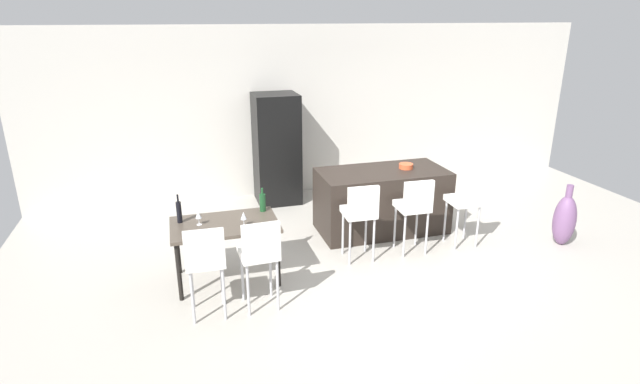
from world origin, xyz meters
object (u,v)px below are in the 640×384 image
(wine_bottle_left, at_px, (179,212))
(refrigerator, at_px, (277,149))
(dining_table, at_px, (225,229))
(dining_chair_far, at_px, (260,251))
(wine_bottle_far, at_px, (263,202))
(kitchen_island, at_px, (382,201))
(wine_glass_middle, at_px, (198,215))
(bar_chair_right, at_px, (466,199))
(wine_glass_right, at_px, (244,216))
(bar_chair_middle, at_px, (414,204))
(bar_chair_left, at_px, (360,210))
(fruit_bowl, at_px, (406,166))
(floor_vase, at_px, (564,220))
(dining_chair_near, at_px, (205,258))

(wine_bottle_left, relative_size, refrigerator, 0.19)
(dining_table, distance_m, wine_bottle_left, 0.57)
(dining_chair_far, relative_size, wine_bottle_far, 3.48)
(kitchen_island, bearing_deg, refrigerator, 126.43)
(wine_glass_middle, bearing_deg, wine_bottle_far, 15.64)
(bar_chair_right, distance_m, wine_glass_right, 3.04)
(dining_table, bearing_deg, bar_chair_middle, 0.74)
(bar_chair_left, relative_size, bar_chair_middle, 1.00)
(wine_bottle_far, xyz_separation_m, fruit_bowl, (2.24, 0.63, 0.10))
(fruit_bowl, relative_size, floor_vase, 0.24)
(dining_chair_near, bearing_deg, wine_glass_right, 51.02)
(bar_chair_right, distance_m, wine_bottle_left, 3.74)
(wine_glass_middle, bearing_deg, dining_chair_far, -53.99)
(dining_chair_near, bearing_deg, bar_chair_left, 21.41)
(wine_glass_middle, xyz_separation_m, refrigerator, (1.44, 2.49, 0.06))
(bar_chair_middle, bearing_deg, kitchen_island, 96.60)
(wine_glass_middle, distance_m, fruit_bowl, 3.14)
(dining_chair_near, height_order, wine_glass_right, dining_chair_near)
(dining_table, xyz_separation_m, refrigerator, (1.15, 2.52, 0.26))
(wine_bottle_left, distance_m, wine_bottle_far, 1.00)
(bar_chair_right, distance_m, floor_vase, 1.44)
(bar_chair_right, bearing_deg, wine_bottle_left, 177.83)
(bar_chair_right, height_order, wine_glass_middle, bar_chair_right)
(dining_table, relative_size, floor_vase, 1.42)
(fruit_bowl, bearing_deg, bar_chair_middle, -107.69)
(bar_chair_middle, bearing_deg, wine_bottle_left, 177.27)
(bar_chair_right, distance_m, fruit_bowl, 1.02)
(wine_glass_right, bearing_deg, wine_glass_middle, 160.23)
(bar_chair_right, relative_size, wine_bottle_left, 3.02)
(wine_glass_middle, xyz_separation_m, fruit_bowl, (3.03, 0.85, 0.09))
(wine_bottle_far, distance_m, refrigerator, 2.36)
(refrigerator, bearing_deg, wine_bottle_far, -105.93)
(dining_chair_far, height_order, fruit_bowl, dining_chair_far)
(bar_chair_right, height_order, fruit_bowl, bar_chair_right)
(wine_bottle_left, distance_m, refrigerator, 2.87)
(kitchen_island, height_order, dining_table, kitchen_island)
(wine_glass_middle, bearing_deg, bar_chair_right, -0.05)
(floor_vase, bearing_deg, wine_bottle_far, 172.00)
(dining_table, xyz_separation_m, floor_vase, (4.60, -0.32, -0.30))
(wine_glass_middle, bearing_deg, dining_table, -6.88)
(kitchen_island, bearing_deg, bar_chair_middle, -83.40)
(wine_bottle_left, relative_size, wine_glass_middle, 2.00)
(wine_glass_middle, height_order, fruit_bowl, fruit_bowl)
(bar_chair_right, height_order, dining_chair_near, same)
(bar_chair_middle, bearing_deg, dining_chair_near, -164.13)
(wine_bottle_far, distance_m, fruit_bowl, 2.33)
(bar_chair_middle, bearing_deg, dining_chair_far, -160.32)
(kitchen_island, height_order, dining_chair_far, dining_chair_far)
(kitchen_island, height_order, wine_bottle_far, wine_bottle_far)
(wine_glass_right, bearing_deg, wine_bottle_far, 53.82)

